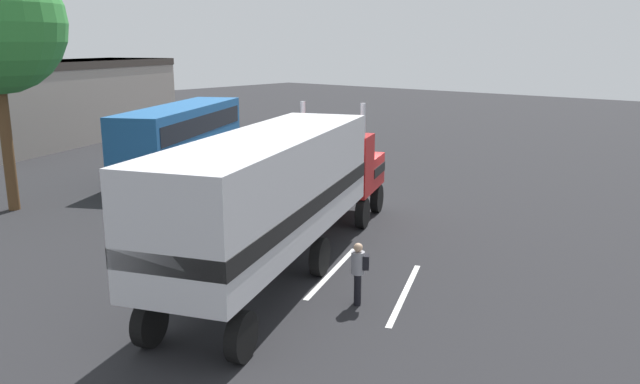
% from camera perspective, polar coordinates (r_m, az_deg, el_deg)
% --- Properties ---
extents(ground_plane, '(120.00, 120.00, 0.00)m').
position_cam_1_polar(ground_plane, '(24.70, 3.43, -1.81)').
color(ground_plane, '#232326').
extents(lane_stripe_near, '(4.17, 1.70, 0.01)m').
position_cam_1_polar(lane_stripe_near, '(18.28, 1.16, -7.32)').
color(lane_stripe_near, silver).
rests_on(lane_stripe_near, ground_plane).
extents(lane_stripe_mid, '(4.12, 1.86, 0.01)m').
position_cam_1_polar(lane_stripe_mid, '(16.94, 7.77, -9.16)').
color(lane_stripe_mid, silver).
rests_on(lane_stripe_mid, ground_plane).
extents(semi_truck, '(14.03, 7.75, 4.50)m').
position_cam_1_polar(semi_truck, '(17.80, -3.30, 0.56)').
color(semi_truck, '#B21919').
rests_on(semi_truck, ground_plane).
extents(person_bystander, '(0.43, 0.48, 1.63)m').
position_cam_1_polar(person_bystander, '(15.85, 3.56, -7.23)').
color(person_bystander, black).
rests_on(person_bystander, ground_plane).
extents(parked_bus, '(10.84, 7.60, 3.40)m').
position_cam_1_polar(parked_bus, '(32.84, -12.55, 5.38)').
color(parked_bus, '#1E5999').
rests_on(parked_bus, ground_plane).
extents(building_backdrop, '(20.54, 13.13, 5.38)m').
position_cam_1_polar(building_backdrop, '(45.99, -22.79, 7.93)').
color(building_backdrop, '#9E938C').
rests_on(building_backdrop, ground_plane).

